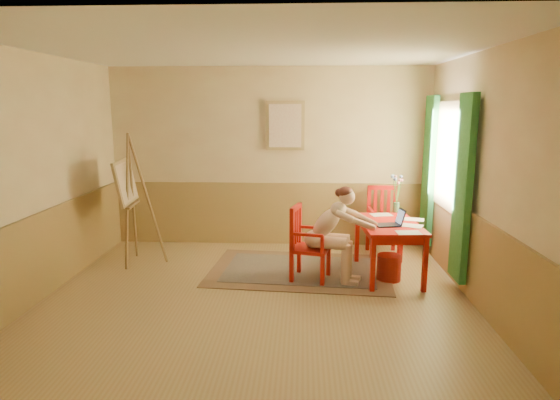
# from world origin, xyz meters

# --- Properties ---
(room) EXTENTS (5.04, 4.54, 2.84)m
(room) POSITION_xyz_m (0.00, 0.00, 1.40)
(room) COLOR tan
(room) RESTS_ON ground
(wainscot) EXTENTS (5.00, 4.50, 1.00)m
(wainscot) POSITION_xyz_m (0.00, 0.80, 0.50)
(wainscot) COLOR #997C46
(wainscot) RESTS_ON room
(window) EXTENTS (0.12, 2.01, 2.20)m
(window) POSITION_xyz_m (2.42, 1.10, 1.35)
(window) COLOR white
(window) RESTS_ON room
(wall_portrait) EXTENTS (0.60, 0.05, 0.76)m
(wall_portrait) POSITION_xyz_m (0.25, 2.20, 1.90)
(wall_portrait) COLOR tan
(wall_portrait) RESTS_ON room
(rug) EXTENTS (2.52, 1.78, 0.02)m
(rug) POSITION_xyz_m (0.50, 0.93, 0.01)
(rug) COLOR #8C7251
(rug) RESTS_ON room
(table) EXTENTS (0.79, 1.24, 0.72)m
(table) POSITION_xyz_m (1.65, 0.78, 0.63)
(table) COLOR red
(table) RESTS_ON room
(chair_left) EXTENTS (0.53, 0.52, 0.97)m
(chair_left) POSITION_xyz_m (0.59, 0.60, 0.48)
(chair_left) COLOR red
(chair_left) RESTS_ON room
(chair_back) EXTENTS (0.46, 0.48, 1.02)m
(chair_back) POSITION_xyz_m (1.74, 1.78, 0.51)
(chair_back) COLOR red
(chair_back) RESTS_ON room
(figure) EXTENTS (0.95, 0.52, 1.24)m
(figure) POSITION_xyz_m (0.91, 0.53, 0.68)
(figure) COLOR beige
(figure) RESTS_ON room
(laptop) EXTENTS (0.38, 0.27, 0.21)m
(laptop) POSITION_xyz_m (1.65, 0.63, 0.76)
(laptop) COLOR #1E2338
(laptop) RESTS_ON table
(papers) EXTENTS (0.70, 1.19, 0.00)m
(papers) POSITION_xyz_m (1.82, 0.78, 0.72)
(papers) COLOR white
(papers) RESTS_ON table
(vase) EXTENTS (0.17, 0.27, 0.54)m
(vase) POSITION_xyz_m (1.85, 1.42, 0.97)
(vase) COLOR #3F724C
(vase) RESTS_ON table
(wastebasket) EXTENTS (0.32, 0.32, 0.33)m
(wastebasket) POSITION_xyz_m (1.65, 0.63, 0.16)
(wastebasket) COLOR red
(wastebasket) RESTS_ON room
(easel) EXTENTS (0.65, 0.82, 1.85)m
(easel) POSITION_xyz_m (-1.89, 1.16, 1.09)
(easel) COLOR olive
(easel) RESTS_ON room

